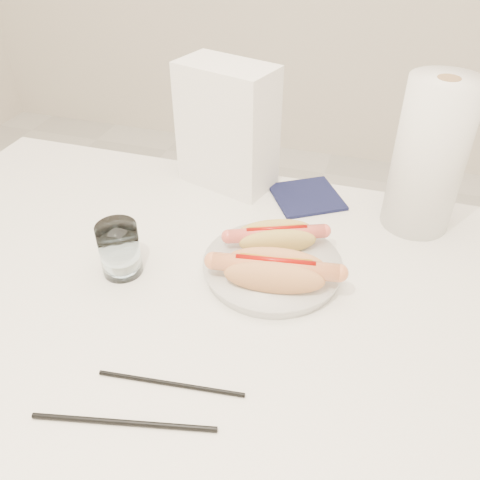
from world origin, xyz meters
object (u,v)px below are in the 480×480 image
(table, at_px, (188,317))
(hotdog_right, at_px, (275,271))
(paper_towel_roll, at_px, (429,157))
(napkin_box, at_px, (227,127))
(plate, at_px, (272,268))
(water_glass, at_px, (119,249))
(hotdog_left, at_px, (276,237))

(table, bearing_deg, hotdog_right, 16.39)
(table, height_order, hotdog_right, hotdog_right)
(paper_towel_roll, bearing_deg, napkin_box, 173.74)
(plate, xyz_separation_m, water_glass, (-0.24, -0.07, 0.04))
(table, bearing_deg, hotdog_left, 48.60)
(plate, bearing_deg, hotdog_right, -72.34)
(hotdog_right, bearing_deg, hotdog_left, 93.94)
(table, distance_m, napkin_box, 0.40)
(table, relative_size, paper_towel_roll, 4.34)
(table, distance_m, paper_towel_roll, 0.50)
(hotdog_right, bearing_deg, paper_towel_roll, 43.66)
(hotdog_left, relative_size, napkin_box, 0.64)
(paper_towel_roll, bearing_deg, plate, -135.12)
(napkin_box, height_order, paper_towel_roll, paper_towel_roll)
(plate, relative_size, napkin_box, 0.89)
(plate, bearing_deg, paper_towel_roll, 44.88)
(water_glass, relative_size, napkin_box, 0.37)
(plate, distance_m, napkin_box, 0.33)
(hotdog_left, xyz_separation_m, water_glass, (-0.23, -0.12, 0.01))
(hotdog_right, bearing_deg, water_glass, 177.22)
(hotdog_right, distance_m, paper_towel_roll, 0.35)
(paper_towel_roll, bearing_deg, hotdog_left, -142.37)
(plate, bearing_deg, table, -144.71)
(hotdog_left, distance_m, paper_towel_roll, 0.30)
(napkin_box, bearing_deg, paper_towel_roll, 10.62)
(plate, distance_m, water_glass, 0.25)
(napkin_box, bearing_deg, hotdog_left, -36.92)
(hotdog_left, bearing_deg, napkin_box, 103.35)
(hotdog_left, height_order, hotdog_right, hotdog_right)
(hotdog_right, height_order, napkin_box, napkin_box)
(water_glass, xyz_separation_m, napkin_box, (0.08, 0.33, 0.08))
(water_glass, bearing_deg, table, -6.89)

